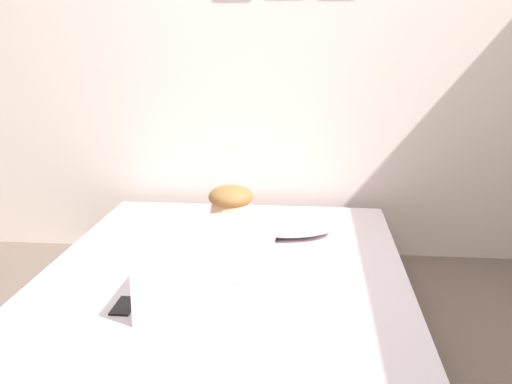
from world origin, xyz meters
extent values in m
plane|color=#66564C|center=(0.00, 0.00, 0.00)|extent=(12.35, 12.35, 0.00)
cube|color=silver|center=(0.00, 1.36, 1.25)|extent=(4.18, 0.10, 2.50)
cube|color=#726051|center=(-0.21, 0.26, 0.07)|extent=(1.50, 1.92, 0.14)
cube|color=silver|center=(-0.21, 0.26, 0.22)|extent=(1.45, 1.87, 0.17)
ellipsoid|color=silver|center=(0.01, 0.73, 0.37)|extent=(0.52, 0.32, 0.11)
cube|color=silver|center=(-0.22, 0.07, 0.40)|extent=(0.42, 0.64, 0.18)
ellipsoid|color=#D8AD8E|center=(-0.22, 0.41, 0.42)|extent=(0.32, 0.20, 0.16)
sphere|color=#D8AD8E|center=(-0.22, 0.57, 0.46)|extent=(0.19, 0.19, 0.19)
ellipsoid|color=olive|center=(-0.22, 0.57, 0.53)|extent=(0.20, 0.20, 0.10)
cylinder|color=#D8AD8E|center=(-0.32, 0.55, 0.39)|extent=(0.23, 0.07, 0.14)
cylinder|color=#D8AD8E|center=(-0.12, 0.55, 0.39)|extent=(0.23, 0.07, 0.14)
cylinder|color=#D84C47|center=(-0.08, 0.71, 0.35)|extent=(0.09, 0.09, 0.07)
torus|color=#D84C47|center=(-0.03, 0.71, 0.35)|extent=(0.05, 0.01, 0.05)
cube|color=black|center=(-0.50, -0.10, 0.31)|extent=(0.07, 0.14, 0.01)
camera|label=1|loc=(0.13, -1.90, 1.22)|focal=40.77mm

